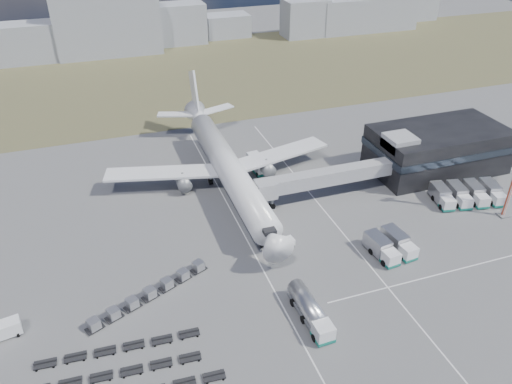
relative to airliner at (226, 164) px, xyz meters
name	(u,v)px	position (x,y,z in m)	size (l,w,h in m)	color
ground	(280,278)	(0.00, -32.38, -5.29)	(420.00, 420.00, 0.00)	#565659
grass_strip	(164,76)	(0.00, 77.62, -5.29)	(420.00, 90.00, 0.01)	#4C452E
lane_markings	(325,255)	(9.77, -29.38, -5.29)	(47.12, 110.00, 0.01)	silver
terminal	(437,148)	(47.77, -8.41, -0.04)	(30.40, 16.40, 11.00)	black
jet_bridge	(316,179)	(15.90, -11.95, -0.24)	(30.30, 3.80, 7.05)	#939399
airliner	(226,164)	(0.00, 0.00, 0.00)	(51.59, 64.53, 17.62)	white
skyline	(128,27)	(-6.88, 115.66, 3.28)	(305.46, 25.24, 25.77)	#9598A2
fuel_tanker	(311,311)	(0.89, -42.70, -3.48)	(3.17, 11.29, 3.62)	white
pushback_tug	(285,243)	(4.00, -24.65, -4.54)	(3.37, 1.89, 1.51)	white
utility_van	(4,330)	(-42.84, -31.15, -4.03)	(4.79, 2.17, 2.52)	white
catering_truck	(258,164)	(8.62, 3.97, -3.65)	(3.50, 7.22, 3.20)	white
service_trucks_near	(390,245)	(21.06, -32.55, -3.59)	(7.29, 8.44, 3.14)	white
service_trucks_far	(467,194)	(45.71, -22.62, -3.63)	(14.93, 10.09, 3.05)	white
uld_row	(150,293)	(-21.43, -30.10, -4.27)	(20.82, 10.51, 1.71)	black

